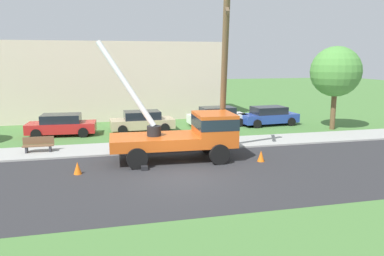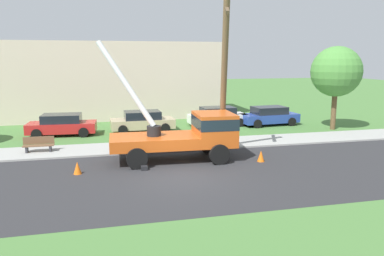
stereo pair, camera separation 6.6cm
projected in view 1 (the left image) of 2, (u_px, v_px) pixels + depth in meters
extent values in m
plane|color=#477538|center=(148.00, 128.00, 28.10)|extent=(120.00, 120.00, 0.00)
cube|color=#2B2B2D|center=(182.00, 177.00, 16.64)|extent=(80.00, 8.78, 0.01)
cube|color=#9E9E99|center=(161.00, 146.00, 22.18)|extent=(80.00, 2.84, 0.10)
cube|color=#C65119|center=(154.00, 141.00, 18.95)|extent=(4.39, 2.56, 0.55)
cube|color=#C65119|center=(214.00, 129.00, 19.47)|extent=(1.99, 2.47, 1.60)
cube|color=#19232D|center=(214.00, 122.00, 19.41)|extent=(2.01, 2.49, 0.56)
cylinder|color=black|center=(154.00, 131.00, 18.86)|extent=(0.70, 0.70, 0.50)
cylinder|color=silver|center=(126.00, 84.00, 18.82)|extent=(2.84, 1.76, 4.26)
cube|color=black|center=(144.00, 168.00, 17.61)|extent=(0.31, 0.31, 0.20)
cube|color=black|center=(140.00, 153.00, 20.40)|extent=(0.31, 0.31, 0.20)
cylinder|color=black|center=(219.00, 154.00, 18.50)|extent=(1.00, 0.30, 1.00)
cylinder|color=black|center=(208.00, 144.00, 20.81)|extent=(1.00, 0.30, 1.00)
cylinder|color=black|center=(137.00, 159.00, 17.72)|extent=(1.00, 0.30, 1.00)
cylinder|color=black|center=(134.00, 147.00, 20.03)|extent=(1.00, 0.30, 1.00)
cylinder|color=brown|center=(224.00, 75.00, 19.82)|extent=(1.18, 3.35, 8.57)
cube|color=brown|center=(227.00, 8.00, 18.08)|extent=(0.60, 1.73, 0.77)
cone|color=orange|center=(261.00, 156.00, 19.05)|extent=(0.36, 0.36, 0.56)
cone|color=orange|center=(78.00, 168.00, 16.97)|extent=(0.36, 0.36, 0.56)
cone|color=orange|center=(208.00, 146.00, 21.08)|extent=(0.36, 0.36, 0.56)
cube|color=#B21E1E|center=(62.00, 127.00, 25.37)|extent=(4.51, 2.08, 0.65)
cube|color=black|center=(61.00, 118.00, 25.26)|extent=(2.57, 1.81, 0.55)
cylinder|color=black|center=(83.00, 133.00, 24.79)|extent=(0.64, 0.22, 0.64)
cylinder|color=black|center=(86.00, 128.00, 26.53)|extent=(0.64, 0.22, 0.64)
cylinder|color=black|center=(36.00, 134.00, 24.29)|extent=(0.64, 0.22, 0.64)
cylinder|color=black|center=(42.00, 129.00, 26.03)|extent=(0.64, 0.22, 0.64)
cube|color=tan|center=(142.00, 123.00, 26.85)|extent=(4.44, 1.90, 0.65)
cube|color=black|center=(142.00, 115.00, 26.74)|extent=(2.50, 1.71, 0.55)
cylinder|color=black|center=(165.00, 128.00, 26.40)|extent=(0.64, 0.22, 0.64)
cylinder|color=black|center=(160.00, 124.00, 28.11)|extent=(0.64, 0.22, 0.64)
cylinder|color=black|center=(123.00, 130.00, 25.66)|extent=(0.64, 0.22, 0.64)
cylinder|color=black|center=(120.00, 125.00, 27.37)|extent=(0.64, 0.22, 0.64)
cube|color=silver|center=(217.00, 118.00, 29.04)|extent=(4.47, 1.98, 0.65)
cube|color=black|center=(217.00, 111.00, 28.93)|extent=(2.53, 1.76, 0.55)
cylinder|color=black|center=(240.00, 122.00, 28.63)|extent=(0.64, 0.22, 0.64)
cylinder|color=black|center=(231.00, 119.00, 30.33)|extent=(0.64, 0.22, 0.64)
cylinder|color=black|center=(203.00, 124.00, 27.83)|extent=(0.64, 0.22, 0.64)
cylinder|color=black|center=(196.00, 120.00, 29.53)|extent=(0.64, 0.22, 0.64)
cube|color=#263F99|center=(269.00, 118.00, 29.30)|extent=(4.54, 2.16, 0.65)
cube|color=black|center=(269.00, 110.00, 29.20)|extent=(2.59, 1.86, 0.55)
cylinder|color=black|center=(291.00, 122.00, 28.96)|extent=(0.64, 0.22, 0.64)
cylinder|color=black|center=(279.00, 118.00, 30.64)|extent=(0.64, 0.22, 0.64)
cylinder|color=black|center=(257.00, 124.00, 28.05)|extent=(0.64, 0.22, 0.64)
cylinder|color=black|center=(246.00, 120.00, 29.73)|extent=(0.64, 0.22, 0.64)
cube|color=brown|center=(38.00, 146.00, 20.54)|extent=(1.60, 0.44, 0.06)
cube|color=brown|center=(38.00, 140.00, 20.69)|extent=(1.60, 0.06, 0.40)
cube|color=#333338|center=(27.00, 150.00, 20.44)|extent=(0.10, 0.40, 0.45)
cube|color=#333338|center=(50.00, 149.00, 20.72)|extent=(0.10, 0.40, 0.45)
cylinder|color=brown|center=(334.00, 103.00, 27.29)|extent=(0.36, 0.36, 3.87)
sphere|color=#4C8C3D|center=(336.00, 71.00, 26.89)|extent=(3.54, 3.54, 3.54)
cube|color=beige|center=(116.00, 80.00, 33.30)|extent=(18.00, 6.00, 6.40)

